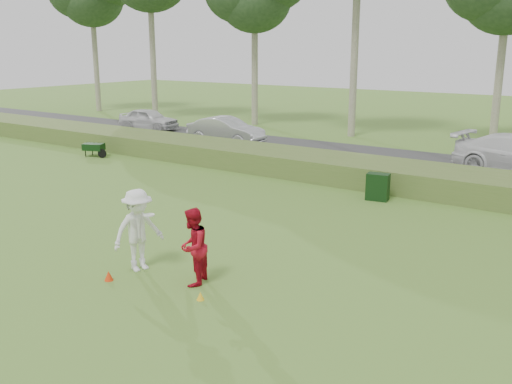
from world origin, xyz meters
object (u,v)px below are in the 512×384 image
Objects in this scene: cone_yellow at (200,296)px; car_mid at (226,130)px; player_red at (193,247)px; utility_cabinet at (378,187)px; player_white at (138,230)px; cone_orange at (109,276)px; car_left at (149,119)px.

cone_yellow is 0.04× the size of car_mid.
utility_cabinet is at bearing 157.14° from player_red.
player_white is 9.90m from utility_cabinet.
player_red is at bearing -147.61° from car_mid.
car_mid reaches higher than cone_orange.
car_left is (-17.25, 17.50, -0.28)m from player_white.
car_mid reaches higher than utility_cabinet.
car_mid reaches higher than car_left.
player_white is 1.30m from cone_orange.
utility_cabinet is (2.21, 9.63, -0.54)m from player_white.
cone_orange is at bearing -111.72° from utility_cabinet.
car_left is at bearing 60.49° from player_white.
player_red is (1.68, 0.09, -0.11)m from player_white.
utility_cabinet is 13.49m from car_mid.
cone_yellow is at bearing 9.50° from cone_orange.
player_red is 0.41× the size of car_mid.
car_mid reaches higher than cone_yellow.
player_white is 2.11× the size of utility_cabinet.
player_red is 25.72m from car_left.
utility_cabinet is (2.33, 10.55, 0.37)m from cone_orange.
utility_cabinet is at bearing 2.97° from player_white.
cone_orange is at bearing -170.50° from cone_yellow.
cone_yellow is (2.39, -0.50, -0.94)m from player_white.
cone_yellow is 20.46m from car_mid.
car_mid is (-12.05, 16.52, 0.71)m from cone_yellow.
player_white is at bearing -106.47° from player_red.
player_red is at bearing -102.46° from utility_cabinet.
cone_yellow is at bearing -146.96° from car_mid.
cone_yellow is 10.14m from utility_cabinet.
cone_orange is at bearing -153.66° from car_mid.
player_white is 10.90× the size of cone_yellow.
cone_yellow is 26.64m from car_left.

